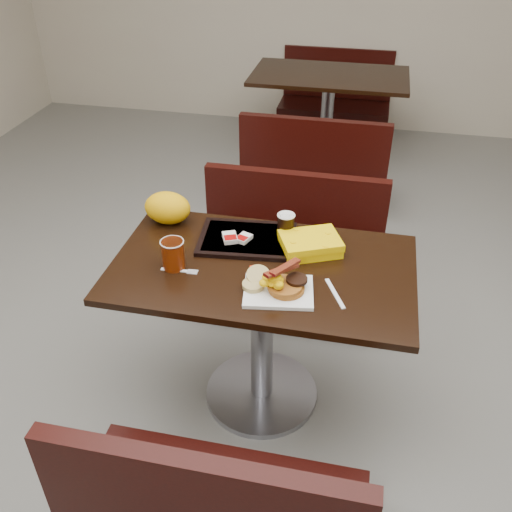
% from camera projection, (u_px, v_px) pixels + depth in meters
% --- Properties ---
extents(floor, '(6.00, 7.00, 0.01)m').
position_uv_depth(floor, '(262.00, 394.00, 2.66)').
color(floor, slate).
rests_on(floor, ground).
extents(table_near, '(1.20, 0.70, 0.75)m').
position_uv_depth(table_near, '(262.00, 336.00, 2.45)').
color(table_near, black).
rests_on(table_near, floor).
extents(bench_near_s, '(1.00, 0.46, 0.72)m').
position_uv_depth(bench_near_s, '(220.00, 477.00, 1.90)').
color(bench_near_s, black).
rests_on(bench_near_s, floor).
extents(bench_near_n, '(1.00, 0.46, 0.72)m').
position_uv_depth(bench_near_n, '(288.00, 251.00, 3.02)').
color(bench_near_n, black).
rests_on(bench_near_n, floor).
extents(table_far, '(1.20, 0.70, 0.75)m').
position_uv_depth(table_far, '(326.00, 121.00, 4.55)').
color(table_far, black).
rests_on(table_far, floor).
extents(bench_far_s, '(1.00, 0.46, 0.72)m').
position_uv_depth(bench_far_s, '(316.00, 158.00, 3.99)').
color(bench_far_s, black).
rests_on(bench_far_s, floor).
extents(bench_far_n, '(1.00, 0.46, 0.72)m').
position_uv_depth(bench_far_n, '(335.00, 95.00, 5.12)').
color(bench_far_n, black).
rests_on(bench_far_n, floor).
extents(platter, '(0.28, 0.24, 0.02)m').
position_uv_depth(platter, '(278.00, 291.00, 2.09)').
color(platter, white).
rests_on(platter, table_near).
extents(pancake_stack, '(0.15, 0.15, 0.03)m').
position_uv_depth(pancake_stack, '(286.00, 287.00, 2.08)').
color(pancake_stack, '#9D551A').
rests_on(pancake_stack, platter).
extents(sausage_patty, '(0.09, 0.09, 0.01)m').
position_uv_depth(sausage_patty, '(297.00, 279.00, 2.08)').
color(sausage_patty, black).
rests_on(sausage_patty, pancake_stack).
extents(scrambled_eggs, '(0.11, 0.10, 0.05)m').
position_uv_depth(scrambled_eggs, '(275.00, 280.00, 2.05)').
color(scrambled_eggs, yellow).
rests_on(scrambled_eggs, pancake_stack).
extents(bacon_strips, '(0.15, 0.17, 0.01)m').
position_uv_depth(bacon_strips, '(282.00, 269.00, 2.05)').
color(bacon_strips, '#420409').
rests_on(bacon_strips, scrambled_eggs).
extents(muffin_bottom, '(0.10, 0.10, 0.02)m').
position_uv_depth(muffin_bottom, '(253.00, 285.00, 2.09)').
color(muffin_bottom, tan).
rests_on(muffin_bottom, platter).
extents(muffin_top, '(0.11, 0.11, 0.05)m').
position_uv_depth(muffin_top, '(258.00, 276.00, 2.12)').
color(muffin_top, tan).
rests_on(muffin_top, platter).
extents(coffee_cup_near, '(0.10, 0.10, 0.12)m').
position_uv_depth(coffee_cup_near, '(173.00, 254.00, 2.20)').
color(coffee_cup_near, '#9C2D05').
rests_on(coffee_cup_near, table_near).
extents(fork, '(0.15, 0.04, 0.00)m').
position_uv_depth(fork, '(174.00, 270.00, 2.21)').
color(fork, white).
rests_on(fork, table_near).
extents(knife, '(0.09, 0.17, 0.00)m').
position_uv_depth(knife, '(335.00, 293.00, 2.09)').
color(knife, white).
rests_on(knife, table_near).
extents(condiment_syrup, '(0.05, 0.05, 0.01)m').
position_uv_depth(condiment_syrup, '(255.00, 268.00, 2.22)').
color(condiment_syrup, red).
rests_on(condiment_syrup, table_near).
extents(condiment_ketchup, '(0.05, 0.04, 0.01)m').
position_uv_depth(condiment_ketchup, '(241.00, 252.00, 2.31)').
color(condiment_ketchup, '#8C0504').
rests_on(condiment_ketchup, table_near).
extents(tray, '(0.43, 0.33, 0.02)m').
position_uv_depth(tray, '(247.00, 239.00, 2.38)').
color(tray, black).
rests_on(tray, table_near).
extents(hashbrown_sleeve_left, '(0.08, 0.09, 0.02)m').
position_uv_depth(hashbrown_sleeve_left, '(230.00, 238.00, 2.36)').
color(hashbrown_sleeve_left, silver).
rests_on(hashbrown_sleeve_left, tray).
extents(hashbrown_sleeve_right, '(0.07, 0.08, 0.02)m').
position_uv_depth(hashbrown_sleeve_right, '(244.00, 238.00, 2.35)').
color(hashbrown_sleeve_right, silver).
rests_on(hashbrown_sleeve_right, tray).
extents(coffee_cup_far, '(0.08, 0.08, 0.10)m').
position_uv_depth(coffee_cup_far, '(286.00, 225.00, 2.37)').
color(coffee_cup_far, black).
rests_on(coffee_cup_far, tray).
extents(clamshell, '(0.29, 0.26, 0.06)m').
position_uv_depth(clamshell, '(310.00, 244.00, 2.31)').
color(clamshell, '#FDC904').
rests_on(clamshell, table_near).
extents(paper_bag, '(0.24, 0.21, 0.14)m').
position_uv_depth(paper_bag, '(168.00, 208.00, 2.48)').
color(paper_bag, '#EBAC07').
rests_on(paper_bag, table_near).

